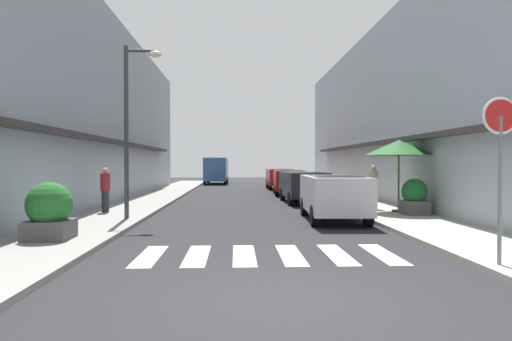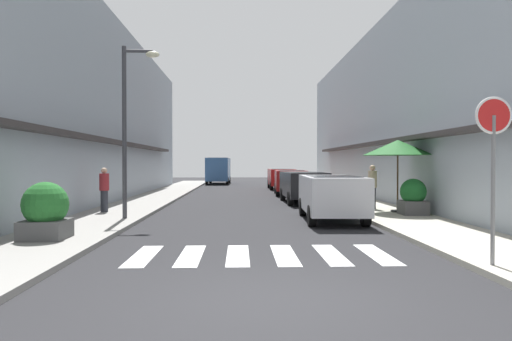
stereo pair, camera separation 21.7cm
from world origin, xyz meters
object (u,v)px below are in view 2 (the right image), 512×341
parked_car_distant (281,176)px  pedestrian_walking_far (104,189)px  delivery_van (219,168)px  cafe_umbrella (398,148)px  planter_midblock (413,197)px  street_lamp (130,114)px  parked_car_mid (303,183)px  pedestrian_walking_near (372,186)px  round_street_sign (493,136)px  planter_corner (45,211)px  parked_car_far (290,179)px  parked_car_near (331,193)px

parked_car_distant → pedestrian_walking_far: size_ratio=2.61×
parked_car_distant → delivery_van: 10.14m
cafe_umbrella → planter_midblock: (0.24, -0.87, -1.70)m
street_lamp → cafe_umbrella: bearing=9.8°
parked_car_mid → delivery_van: (-4.94, 20.35, 0.48)m
pedestrian_walking_near → round_street_sign: bearing=-160.2°
planter_corner → parked_car_mid: bearing=55.2°
parked_car_mid → round_street_sign: bearing=-84.3°
parked_car_distant → planter_corner: bearing=-108.6°
cafe_umbrella → parked_car_far: bearing=104.1°
planter_midblock → pedestrian_walking_far: 10.86m
parked_car_distant → cafe_umbrella: 17.02m
parked_car_near → parked_car_mid: size_ratio=0.97×
planter_corner → planter_midblock: 11.43m
street_lamp → pedestrian_walking_far: street_lamp is taller
delivery_van → planter_corner: 31.25m
delivery_van → round_street_sign: 34.78m
street_lamp → cafe_umbrella: street_lamp is taller
parked_car_far → parked_car_distant: bearing=90.0°
parked_car_near → cafe_umbrella: size_ratio=1.69×
parked_car_far → planter_corner: bearing=-114.6°
pedestrian_walking_far → planter_midblock: bearing=-31.1°
parked_car_near → pedestrian_walking_far: 8.07m
street_lamp → planter_midblock: 9.82m
round_street_sign → cafe_umbrella: 8.72m
pedestrian_walking_near → parked_car_distant: bearing=31.7°
parked_car_mid → delivery_van: 20.95m
parked_car_mid → round_street_sign: size_ratio=1.55×
pedestrian_walking_near → pedestrian_walking_far: size_ratio=1.06×
parked_car_near → parked_car_far: (0.00, 12.29, -0.00)m
cafe_umbrella → pedestrian_walking_far: size_ratio=1.62×
parked_car_near → pedestrian_walking_far: (-7.85, 1.83, 0.03)m
parked_car_mid → delivery_van: bearing=103.6°
cafe_umbrella → pedestrian_walking_near: 1.88m
planter_midblock → planter_corner: bearing=-155.8°
parked_car_near → street_lamp: (-6.47, -0.07, 2.53)m
round_street_sign → planter_corner: size_ratio=2.19×
round_street_sign → street_lamp: bearing=138.1°
parked_car_near → round_street_sign: size_ratio=1.51×
round_street_sign → pedestrian_walking_near: (0.73, 9.69, -1.33)m
planter_corner → pedestrian_walking_near: pedestrian_walking_near is taller
planter_midblock → pedestrian_walking_far: bearing=173.7°
cafe_umbrella → pedestrian_walking_far: (-10.55, 0.32, -1.47)m
street_lamp → pedestrian_walking_far: 3.44m
pedestrian_walking_far → cafe_umbrella: bearing=-26.5°
delivery_van → planter_midblock: delivery_van is taller
street_lamp → pedestrian_walking_near: street_lamp is taller
cafe_umbrella → pedestrian_walking_near: bearing=119.1°
parked_car_mid → parked_car_near: bearing=-90.0°
parked_car_mid → cafe_umbrella: cafe_umbrella is taller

